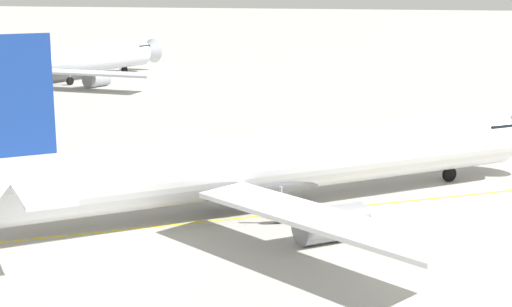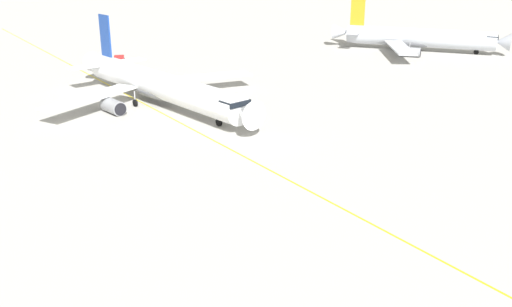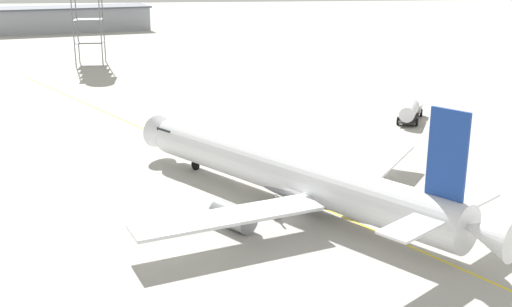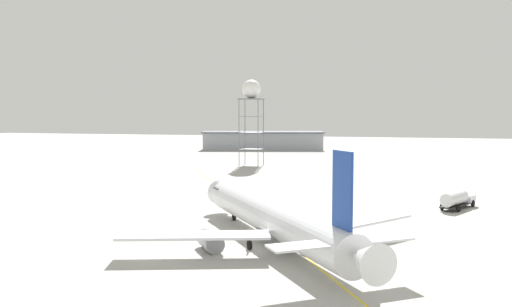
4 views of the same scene
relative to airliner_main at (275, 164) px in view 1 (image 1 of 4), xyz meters
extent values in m
plane|color=#ADAAA3|center=(-0.24, -3.10, -2.86)|extent=(600.00, 600.00, 0.00)
cylinder|color=white|center=(-0.32, 0.42, 0.19)|extent=(25.35, 31.98, 4.02)
cone|color=white|center=(-12.10, 16.17, 0.19)|extent=(4.86, 4.69, 3.82)
cube|color=black|center=(-10.78, 14.41, 1.09)|extent=(4.18, 3.97, 0.70)
ellipsoid|color=slate|center=(0.79, -1.06, -0.92)|extent=(10.87, 12.82, 2.21)
cube|color=#193D93|center=(9.42, -12.59, 5.62)|extent=(2.11, 2.71, 6.84)
cube|color=white|center=(6.39, -14.86, 0.99)|extent=(6.34, 5.66, 0.20)
cube|color=white|center=(12.45, -10.32, 0.99)|extent=(6.34, 5.66, 0.20)
cube|color=white|center=(-6.61, -7.87, -0.52)|extent=(16.28, 8.40, 0.28)
cube|color=white|center=(9.41, 4.12, -0.52)|extent=(12.02, 15.15, 0.28)
cylinder|color=gray|center=(-5.96, -4.72, -1.82)|extent=(4.14, 4.54, 2.10)
cylinder|color=black|center=(-7.22, -3.04, -1.82)|extent=(1.52, 1.19, 1.78)
cylinder|color=gray|center=(6.21, 4.39, -1.82)|extent=(4.14, 4.54, 2.10)
cylinder|color=black|center=(4.95, 6.07, -1.82)|extent=(1.52, 1.19, 1.78)
cylinder|color=#9EA0A5|center=(-8.73, 11.66, -1.41)|extent=(0.20, 0.20, 1.79)
cylinder|color=black|center=(-8.73, 11.66, -2.31)|extent=(0.90, 1.06, 1.10)
cylinder|color=#9EA0A5|center=(-1.94, -3.10, -1.41)|extent=(0.20, 0.20, 1.79)
cylinder|color=black|center=(-1.94, -3.10, -2.31)|extent=(0.90, 1.06, 1.10)
cylinder|color=#9EA0A5|center=(3.52, 0.99, -1.41)|extent=(0.20, 0.20, 1.79)
cylinder|color=black|center=(3.52, 0.99, -2.31)|extent=(0.90, 1.06, 1.10)
cylinder|color=#B2B7C1|center=(-54.29, -40.59, 0.14)|extent=(30.76, 17.27, 4.07)
cone|color=#B2B7C1|center=(-69.90, -33.29, 0.14)|extent=(4.36, 4.78, 3.87)
cube|color=black|center=(-67.91, -34.22, 1.06)|extent=(3.64, 4.15, 0.70)
ellipsoid|color=slate|center=(-52.84, -41.27, -0.98)|extent=(12.01, 8.21, 2.24)
cube|color=#B2B7C1|center=(-56.11, -51.16, -0.57)|extent=(14.11, 14.64, 0.28)
cube|color=#B2B7C1|center=(-47.34, -32.42, -0.57)|extent=(5.66, 16.94, 0.28)
cylinder|color=gray|center=(-57.04, -47.98, -1.82)|extent=(4.08, 3.33, 2.00)
cylinder|color=black|center=(-58.70, -47.20, -1.82)|extent=(0.86, 1.61, 1.70)
cylinder|color=gray|center=(-50.39, -33.75, -1.82)|extent=(4.08, 3.33, 2.00)
cylinder|color=black|center=(-52.05, -32.97, -1.82)|extent=(0.86, 1.61, 1.70)
cylinder|color=#9EA0A5|center=(-65.33, -35.43, -1.44)|extent=(0.20, 0.20, 1.74)
cylinder|color=black|center=(-65.33, -35.43, -2.31)|extent=(1.12, 0.74, 1.10)
cylinder|color=#9EA0A5|center=(-54.30, -44.38, -1.44)|extent=(0.20, 0.20, 1.74)
cylinder|color=black|center=(-54.30, -44.38, -2.31)|extent=(1.12, 0.74, 1.10)
cylinder|color=#9EA0A5|center=(-51.39, -38.15, -1.44)|extent=(0.20, 0.20, 1.74)
cylinder|color=black|center=(-51.39, -38.15, -2.31)|extent=(1.12, 0.74, 1.10)
cube|color=yellow|center=(4.87, -4.79, -2.85)|extent=(90.95, 158.37, 0.01)
camera|label=1|loc=(48.81, 8.59, 12.21)|focal=54.36mm
camera|label=2|loc=(-7.80, 85.56, 20.46)|focal=40.64mm
camera|label=3|loc=(-10.13, -56.21, 19.55)|focal=45.17mm
camera|label=4|loc=(14.86, -58.28, 12.18)|focal=36.90mm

